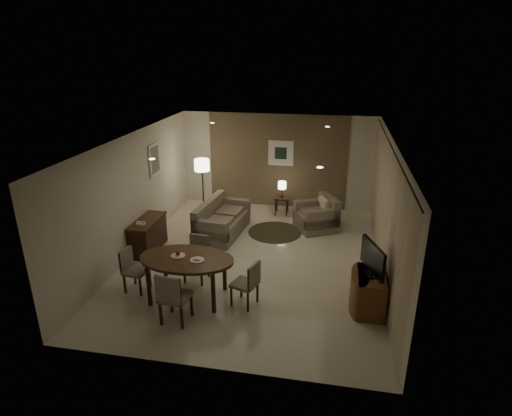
% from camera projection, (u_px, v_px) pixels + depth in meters
% --- Properties ---
extents(room_shell, '(5.50, 7.00, 2.70)m').
position_uv_depth(room_shell, '(258.00, 196.00, 9.43)').
color(room_shell, beige).
rests_on(room_shell, ground).
extents(taupe_accent, '(3.96, 0.03, 2.70)m').
position_uv_depth(taupe_accent, '(277.00, 161.00, 12.26)').
color(taupe_accent, brown).
rests_on(taupe_accent, wall_back).
extents(curtain_wall, '(0.08, 6.70, 2.58)m').
position_uv_depth(curtain_wall, '(385.00, 212.00, 8.60)').
color(curtain_wall, beige).
rests_on(curtain_wall, wall_right).
extents(curtain_rod, '(0.03, 6.80, 0.03)m').
position_uv_depth(curtain_rod, '(392.00, 148.00, 8.13)').
color(curtain_rod, black).
rests_on(curtain_rod, wall_right).
extents(art_back_frame, '(0.72, 0.03, 0.72)m').
position_uv_depth(art_back_frame, '(281.00, 153.00, 12.13)').
color(art_back_frame, silver).
rests_on(art_back_frame, wall_back).
extents(art_back_canvas, '(0.34, 0.01, 0.34)m').
position_uv_depth(art_back_canvas, '(281.00, 153.00, 12.11)').
color(art_back_canvas, black).
rests_on(art_back_canvas, wall_back).
extents(art_left_frame, '(0.03, 0.60, 0.80)m').
position_uv_depth(art_left_frame, '(155.00, 160.00, 10.45)').
color(art_left_frame, silver).
rests_on(art_left_frame, wall_left).
extents(art_left_canvas, '(0.01, 0.46, 0.64)m').
position_uv_depth(art_left_canvas, '(155.00, 160.00, 10.45)').
color(art_left_canvas, gray).
rests_on(art_left_canvas, wall_left).
extents(downlight_nl, '(0.10, 0.10, 0.01)m').
position_uv_depth(downlight_nl, '(152.00, 159.00, 7.17)').
color(downlight_nl, white).
rests_on(downlight_nl, ceiling).
extents(downlight_nr, '(0.10, 0.10, 0.01)m').
position_uv_depth(downlight_nr, '(320.00, 167.00, 6.69)').
color(downlight_nr, white).
rests_on(downlight_nr, ceiling).
extents(downlight_fl, '(0.10, 0.10, 0.01)m').
position_uv_depth(downlight_fl, '(212.00, 123.00, 10.48)').
color(downlight_fl, white).
rests_on(downlight_fl, ceiling).
extents(downlight_fr, '(0.10, 0.10, 0.01)m').
position_uv_depth(downlight_fr, '(327.00, 127.00, 9.99)').
color(downlight_fr, white).
rests_on(downlight_fr, ceiling).
extents(console_desk, '(0.48, 1.20, 0.75)m').
position_uv_depth(console_desk, '(148.00, 235.00, 9.84)').
color(console_desk, '#432A15').
rests_on(console_desk, floor).
extents(telephone, '(0.20, 0.14, 0.09)m').
position_uv_depth(telephone, '(141.00, 223.00, 9.41)').
color(telephone, white).
rests_on(telephone, console_desk).
extents(tv_cabinet, '(0.48, 0.90, 0.70)m').
position_uv_depth(tv_cabinet, '(370.00, 292.00, 7.62)').
color(tv_cabinet, brown).
rests_on(tv_cabinet, floor).
extents(flat_tv, '(0.36, 0.85, 0.60)m').
position_uv_depth(flat_tv, '(373.00, 259.00, 7.39)').
color(flat_tv, black).
rests_on(flat_tv, tv_cabinet).
extents(dining_table, '(1.76, 1.10, 0.83)m').
position_uv_depth(dining_table, '(188.00, 278.00, 7.97)').
color(dining_table, '#432A15').
rests_on(dining_table, floor).
extents(chair_near, '(0.52, 0.52, 0.98)m').
position_uv_depth(chair_near, '(175.00, 296.00, 7.26)').
color(chair_near, gray).
rests_on(chair_near, floor).
extents(chair_far, '(0.48, 0.48, 0.91)m').
position_uv_depth(chair_far, '(196.00, 260.00, 8.55)').
color(chair_far, gray).
rests_on(chair_far, floor).
extents(chair_left, '(0.46, 0.46, 0.85)m').
position_uv_depth(chair_left, '(136.00, 271.00, 8.19)').
color(chair_left, gray).
rests_on(chair_left, floor).
extents(chair_right, '(0.53, 0.53, 0.87)m').
position_uv_depth(chair_right, '(244.00, 283.00, 7.74)').
color(chair_right, gray).
rests_on(chair_right, floor).
extents(plate_a, '(0.26, 0.26, 0.02)m').
position_uv_depth(plate_a, '(178.00, 256.00, 7.90)').
color(plate_a, white).
rests_on(plate_a, dining_table).
extents(plate_b, '(0.26, 0.26, 0.02)m').
position_uv_depth(plate_b, '(197.00, 260.00, 7.73)').
color(plate_b, white).
rests_on(plate_b, dining_table).
extents(fruit_apple, '(0.09, 0.09, 0.09)m').
position_uv_depth(fruit_apple, '(178.00, 253.00, 7.88)').
color(fruit_apple, '#B31E14').
rests_on(fruit_apple, plate_a).
extents(napkin, '(0.12, 0.08, 0.03)m').
position_uv_depth(napkin, '(197.00, 259.00, 7.73)').
color(napkin, white).
rests_on(napkin, plate_b).
extents(round_rug, '(1.36, 1.36, 0.01)m').
position_uv_depth(round_rug, '(275.00, 232.00, 10.91)').
color(round_rug, '#453A26').
rests_on(round_rug, floor).
extents(sofa, '(1.89, 1.09, 0.85)m').
position_uv_depth(sofa, '(222.00, 218.00, 10.70)').
color(sofa, gray).
rests_on(sofa, floor).
extents(armchair, '(1.24, 1.27, 0.85)m').
position_uv_depth(armchair, '(316.00, 214.00, 10.96)').
color(armchair, gray).
rests_on(armchair, floor).
extents(side_table, '(0.39, 0.39, 0.50)m').
position_uv_depth(side_table, '(282.00, 205.00, 12.01)').
color(side_table, '#321F10').
rests_on(side_table, floor).
extents(table_lamp, '(0.22, 0.22, 0.50)m').
position_uv_depth(table_lamp, '(282.00, 189.00, 11.83)').
color(table_lamp, '#FFEAC1').
rests_on(table_lamp, side_table).
extents(floor_lamp, '(0.41, 0.41, 1.60)m').
position_uv_depth(floor_lamp, '(203.00, 188.00, 11.74)').
color(floor_lamp, '#FFE5B7').
rests_on(floor_lamp, floor).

